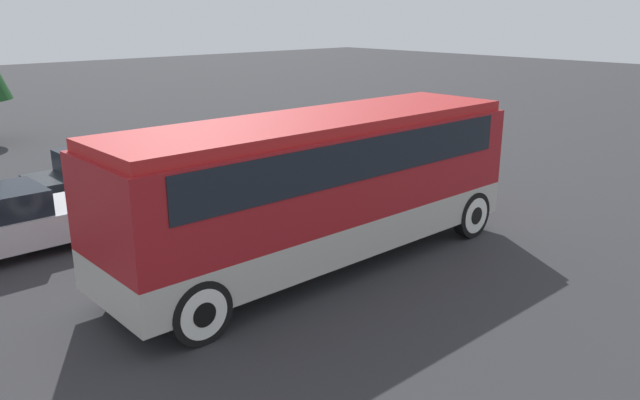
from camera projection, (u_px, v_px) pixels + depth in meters
ground_plane at (320, 264)px, 13.39m from camera, size 120.00×120.00×0.00m
tour_bus at (323, 177)px, 12.90m from camera, size 9.48×2.63×3.19m
parked_car_mid at (109, 174)px, 17.86m from camera, size 4.44×1.81×1.51m
parked_car_far at (338, 159)px, 19.75m from camera, size 4.57×1.89×1.44m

